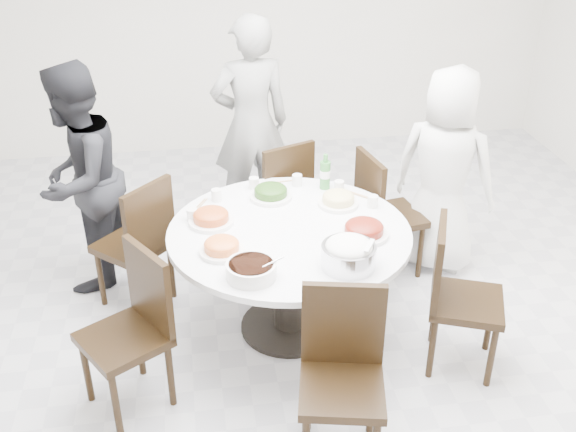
{
  "coord_description": "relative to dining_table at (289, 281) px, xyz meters",
  "views": [
    {
      "loc": [
        -0.74,
        -3.69,
        2.81
      ],
      "look_at": [
        -0.18,
        -0.11,
        0.82
      ],
      "focal_mm": 42.0,
      "sensor_mm": 36.0,
      "label": 1
    }
  ],
  "objects": [
    {
      "name": "floor",
      "position": [
        0.18,
        0.16,
        -0.38
      ],
      "size": [
        6.0,
        6.0,
        0.01
      ],
      "primitive_type": "cube",
      "color": "silver",
      "rests_on": "ground"
    },
    {
      "name": "wall_back",
      "position": [
        0.18,
        3.16,
        1.02
      ],
      "size": [
        6.0,
        0.01,
        2.8
      ],
      "primitive_type": "cube",
      "color": "white",
      "rests_on": "ground"
    },
    {
      "name": "dining_table",
      "position": [
        0.0,
        0.0,
        0.0
      ],
      "size": [
        1.5,
        1.5,
        0.75
      ],
      "primitive_type": "cylinder",
      "color": "white",
      "rests_on": "floor"
    },
    {
      "name": "chair_ne",
      "position": [
        0.84,
        0.59,
        0.1
      ],
      "size": [
        0.49,
        0.49,
        0.95
      ],
      "primitive_type": "cube",
      "rotation": [
        0.0,
        0.0,
        1.75
      ],
      "color": "black",
      "rests_on": "floor"
    },
    {
      "name": "chair_n",
      "position": [
        0.05,
        1.01,
        0.1
      ],
      "size": [
        0.55,
        0.55,
        0.95
      ],
      "primitive_type": "cube",
      "rotation": [
        0.0,
        0.0,
        3.54
      ],
      "color": "black",
      "rests_on": "floor"
    },
    {
      "name": "chair_nw",
      "position": [
        -1.0,
        0.47,
        0.1
      ],
      "size": [
        0.59,
        0.59,
        0.95
      ],
      "primitive_type": "cube",
      "rotation": [
        0.0,
        0.0,
        3.96
      ],
      "color": "black",
      "rests_on": "floor"
    },
    {
      "name": "chair_sw",
      "position": [
        -1.0,
        -0.53,
        0.1
      ],
      "size": [
        0.58,
        0.58,
        0.95
      ],
      "primitive_type": "cube",
      "rotation": [
        0.0,
        0.0,
        5.27
      ],
      "color": "black",
      "rests_on": "floor"
    },
    {
      "name": "chair_s",
      "position": [
        0.09,
        -1.09,
        0.1
      ],
      "size": [
        0.5,
        0.5,
        0.95
      ],
      "primitive_type": "cube",
      "rotation": [
        0.0,
        0.0,
        6.07
      ],
      "color": "black",
      "rests_on": "floor"
    },
    {
      "name": "chair_se",
      "position": [
        0.98,
        -0.5,
        0.1
      ],
      "size": [
        0.55,
        0.55,
        0.95
      ],
      "primitive_type": "cube",
      "rotation": [
        0.0,
        0.0,
        7.47
      ],
      "color": "black",
      "rests_on": "floor"
    },
    {
      "name": "diner_right",
      "position": [
        1.23,
        0.63,
        0.39
      ],
      "size": [
        0.89,
        0.84,
        1.53
      ],
      "primitive_type": "imported",
      "rotation": [
        0.0,
        0.0,
        2.5
      ],
      "color": "white",
      "rests_on": "floor"
    },
    {
      "name": "diner_middle",
      "position": [
        -0.07,
        1.5,
        0.5
      ],
      "size": [
        0.69,
        0.5,
        1.75
      ],
      "primitive_type": "imported",
      "rotation": [
        0.0,
        0.0,
        3.28
      ],
      "color": "black",
      "rests_on": "floor"
    },
    {
      "name": "diner_left",
      "position": [
        -1.33,
        0.8,
        0.44
      ],
      "size": [
        0.86,
        0.96,
        1.62
      ],
      "primitive_type": "imported",
      "rotation": [
        0.0,
        0.0,
        4.34
      ],
      "color": "black",
      "rests_on": "floor"
    },
    {
      "name": "dish_greens",
      "position": [
        -0.06,
        0.44,
        0.41
      ],
      "size": [
        0.28,
        0.28,
        0.07
      ],
      "primitive_type": "cylinder",
      "color": "white",
      "rests_on": "dining_table"
    },
    {
      "name": "dish_pale",
      "position": [
        0.37,
        0.27,
        0.41
      ],
      "size": [
        0.27,
        0.27,
        0.07
      ],
      "primitive_type": "cylinder",
      "color": "white",
      "rests_on": "dining_table"
    },
    {
      "name": "dish_orange",
      "position": [
        -0.47,
        0.16,
        0.41
      ],
      "size": [
        0.28,
        0.28,
        0.08
      ],
      "primitive_type": "cylinder",
      "color": "white",
      "rests_on": "dining_table"
    },
    {
      "name": "dish_redbrown",
      "position": [
        0.43,
        -0.14,
        0.41
      ],
      "size": [
        0.3,
        0.3,
        0.07
      ],
      "primitive_type": "cylinder",
      "color": "white",
      "rests_on": "dining_table"
    },
    {
      "name": "dish_tofu",
      "position": [
        -0.43,
        -0.2,
        0.41
      ],
      "size": [
        0.26,
        0.26,
        0.07
      ],
      "primitive_type": "cylinder",
      "color": "white",
      "rests_on": "dining_table"
    },
    {
      "name": "rice_bowl",
      "position": [
        0.26,
        -0.45,
        0.44
      ],
      "size": [
        0.31,
        0.31,
        0.13
      ],
      "primitive_type": "cylinder",
      "color": "silver",
      "rests_on": "dining_table"
    },
    {
      "name": "soup_bowl",
      "position": [
        -0.28,
        -0.47,
        0.42
      ],
      "size": [
        0.28,
        0.28,
        0.09
      ],
      "primitive_type": "cylinder",
      "color": "white",
      "rests_on": "dining_table"
    },
    {
      "name": "beverage_bottle",
      "position": [
        0.33,
        0.53,
        0.5
      ],
      "size": [
        0.07,
        0.07,
        0.25
      ],
      "primitive_type": "cylinder",
      "color": "#327E33",
      "rests_on": "dining_table"
    },
    {
      "name": "tea_cups",
      "position": [
        0.03,
        0.64,
        0.42
      ],
      "size": [
        0.07,
        0.07,
        0.08
      ],
      "primitive_type": "cylinder",
      "color": "white",
      "rests_on": "dining_table"
    },
    {
      "name": "chopsticks",
      "position": [
        0.04,
        0.63,
        0.38
      ],
      "size": [
        0.24,
        0.04,
        0.01
      ],
      "primitive_type": null,
      "color": "tan",
      "rests_on": "dining_table"
    }
  ]
}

